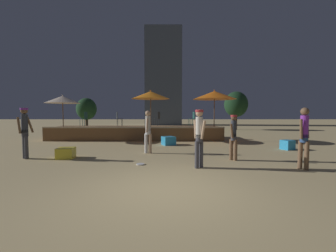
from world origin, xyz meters
The scene contains 21 objects.
ground_plane centered at (0.00, 0.00, 0.00)m, with size 120.00×120.00×0.00m, color tan.
wooden_deck centered at (-2.02, 10.02, 0.40)m, with size 10.94×2.81×0.88m.
patio_umbrella_0 centered at (2.86, 8.80, 2.78)m, with size 2.59×2.59×3.10m.
patio_umbrella_1 centered at (-0.99, 8.83, 2.78)m, with size 2.30×2.30×3.10m.
patio_umbrella_2 centered at (-6.25, 8.69, 2.50)m, with size 2.02×2.02×2.81m.
cube_seat_0 centered at (5.60, 5.55, 0.22)m, with size 0.62×0.62×0.44m.
cube_seat_1 centered at (0.08, 7.10, 0.22)m, with size 0.80×0.80×0.45m.
cube_seat_2 centered at (-3.77, 3.53, 0.20)m, with size 0.67×0.67×0.39m.
person_0 centered at (1.01, 2.05, 1.03)m, with size 0.36×0.47×1.80m.
person_1 centered at (2.39, 3.18, 0.90)m, with size 0.38×0.45×1.63m.
person_2 centered at (-5.22, 3.44, 1.10)m, with size 0.40×0.50×1.89m.
person_3 centered at (-0.78, 4.60, 0.99)m, with size 0.30×0.53×1.80m.
person_4 centered at (4.10, 1.84, 1.03)m, with size 0.48×0.36×1.85m.
bistro_chair_0 centered at (-3.19, 9.84, 1.42)m, with size 0.45×0.44×0.90m.
bistro_chair_1 centered at (-5.17, 9.28, 1.42)m, with size 0.41×0.41×0.90m.
bistro_chair_2 centered at (1.68, 10.00, 1.42)m, with size 0.42×0.42×0.90m.
bistro_chair_3 centered at (-0.63, 10.20, 1.42)m, with size 0.45×0.45×0.90m.
frisbee_disc centered at (-0.85, 2.47, 0.02)m, with size 0.27×0.27×0.03m.
background_tree_0 centered at (7.05, 18.33, 2.60)m, with size 2.37×2.37×3.92m.
background_tree_1 centered at (-8.77, 19.53, 2.16)m, with size 2.14×2.14×3.35m.
distant_building centered at (-0.61, 28.81, 7.00)m, with size 5.27×3.73×13.99m.
Camera 1 is at (0.06, -4.79, 1.67)m, focal length 24.00 mm.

